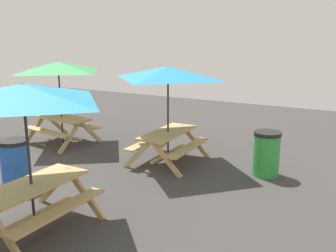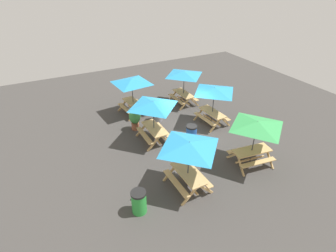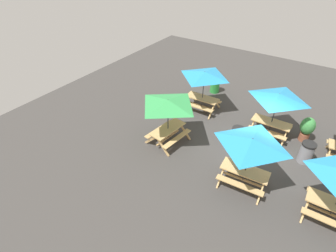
{
  "view_description": "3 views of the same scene",
  "coord_description": "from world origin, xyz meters",
  "px_view_note": "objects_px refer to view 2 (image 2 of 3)",
  "views": [
    {
      "loc": [
        3.81,
        6.28,
        2.95
      ],
      "look_at": [
        -3.67,
        2.05,
        0.9
      ],
      "focal_mm": 40.0,
      "sensor_mm": 36.0,
      "label": 1
    },
    {
      "loc": [
        -10.58,
        6.51,
        7.94
      ],
      "look_at": [
        -0.19,
        1.19,
        0.9
      ],
      "focal_mm": 28.0,
      "sensor_mm": 36.0,
      "label": 2
    },
    {
      "loc": [
        1.74,
        -9.48,
        8.0
      ],
      "look_at": [
        -3.67,
        -1.38,
        0.9
      ],
      "focal_mm": 28.0,
      "sensor_mm": 36.0,
      "label": 3
    }
  ],
  "objects_px": {
    "trash_bin_gray": "(158,113)",
    "potted_plant_0": "(135,118)",
    "picnic_table_5": "(153,107)",
    "picnic_table_1": "(189,149)",
    "picnic_table_3": "(184,76)",
    "picnic_table_0": "(132,84)",
    "trash_bin_blue": "(191,134)",
    "picnic_table_2": "(257,127)",
    "picnic_table_4": "(214,92)",
    "trash_bin_green": "(139,202)"
  },
  "relations": [
    {
      "from": "picnic_table_0",
      "to": "picnic_table_1",
      "type": "relative_size",
      "value": 1.2
    },
    {
      "from": "picnic_table_1",
      "to": "picnic_table_3",
      "type": "xyz_separation_m",
      "value": [
        7.02,
        -3.85,
        0.0
      ]
    },
    {
      "from": "picnic_table_0",
      "to": "picnic_table_3",
      "type": "relative_size",
      "value": 1.2
    },
    {
      "from": "picnic_table_5",
      "to": "trash_bin_gray",
      "type": "bearing_deg",
      "value": -30.21
    },
    {
      "from": "picnic_table_0",
      "to": "potted_plant_0",
      "type": "xyz_separation_m",
      "value": [
        -1.89,
        0.61,
        -1.27
      ]
    },
    {
      "from": "picnic_table_2",
      "to": "picnic_table_3",
      "type": "relative_size",
      "value": 1.0
    },
    {
      "from": "picnic_table_3",
      "to": "picnic_table_4",
      "type": "height_order",
      "value": "same"
    },
    {
      "from": "picnic_table_2",
      "to": "trash_bin_blue",
      "type": "bearing_deg",
      "value": -53.63
    },
    {
      "from": "picnic_table_2",
      "to": "picnic_table_5",
      "type": "bearing_deg",
      "value": -42.4
    },
    {
      "from": "picnic_table_2",
      "to": "picnic_table_3",
      "type": "height_order",
      "value": "same"
    },
    {
      "from": "picnic_table_0",
      "to": "trash_bin_green",
      "type": "bearing_deg",
      "value": 154.64
    },
    {
      "from": "picnic_table_1",
      "to": "trash_bin_green",
      "type": "bearing_deg",
      "value": 96.08
    },
    {
      "from": "picnic_table_4",
      "to": "potted_plant_0",
      "type": "xyz_separation_m",
      "value": [
        1.43,
        4.28,
        -1.27
      ]
    },
    {
      "from": "picnic_table_0",
      "to": "trash_bin_gray",
      "type": "distance_m",
      "value": 2.37
    },
    {
      "from": "picnic_table_4",
      "to": "picnic_table_5",
      "type": "xyz_separation_m",
      "value": [
        -0.08,
        3.79,
        0.0
      ]
    },
    {
      "from": "picnic_table_5",
      "to": "trash_bin_green",
      "type": "xyz_separation_m",
      "value": [
        -4.15,
        2.51,
        -1.49
      ]
    },
    {
      "from": "picnic_table_3",
      "to": "trash_bin_green",
      "type": "bearing_deg",
      "value": 138.98
    },
    {
      "from": "picnic_table_0",
      "to": "trash_bin_green",
      "type": "relative_size",
      "value": 2.87
    },
    {
      "from": "picnic_table_3",
      "to": "picnic_table_5",
      "type": "bearing_deg",
      "value": 130.06
    },
    {
      "from": "picnic_table_3",
      "to": "trash_bin_green",
      "type": "relative_size",
      "value": 2.38
    },
    {
      "from": "trash_bin_green",
      "to": "picnic_table_5",
      "type": "bearing_deg",
      "value": -31.14
    },
    {
      "from": "picnic_table_4",
      "to": "trash_bin_green",
      "type": "relative_size",
      "value": 2.38
    },
    {
      "from": "picnic_table_1",
      "to": "picnic_table_2",
      "type": "height_order",
      "value": "same"
    },
    {
      "from": "picnic_table_2",
      "to": "picnic_table_5",
      "type": "relative_size",
      "value": 1.0
    },
    {
      "from": "picnic_table_1",
      "to": "trash_bin_gray",
      "type": "distance_m",
      "value": 6.02
    },
    {
      "from": "picnic_table_3",
      "to": "trash_bin_green",
      "type": "height_order",
      "value": "picnic_table_3"
    },
    {
      "from": "picnic_table_3",
      "to": "trash_bin_blue",
      "type": "distance_m",
      "value": 4.86
    },
    {
      "from": "picnic_table_1",
      "to": "picnic_table_4",
      "type": "distance_m",
      "value": 5.62
    },
    {
      "from": "picnic_table_0",
      "to": "potted_plant_0",
      "type": "relative_size",
      "value": 2.23
    },
    {
      "from": "picnic_table_3",
      "to": "picnic_table_4",
      "type": "xyz_separation_m",
      "value": [
        -3.08,
        -0.16,
        0.0
      ]
    },
    {
      "from": "picnic_table_3",
      "to": "trash_bin_gray",
      "type": "height_order",
      "value": "picnic_table_3"
    },
    {
      "from": "picnic_table_0",
      "to": "trash_bin_blue",
      "type": "distance_m",
      "value": 4.94
    },
    {
      "from": "picnic_table_5",
      "to": "trash_bin_blue",
      "type": "relative_size",
      "value": 2.38
    },
    {
      "from": "picnic_table_4",
      "to": "picnic_table_5",
      "type": "height_order",
      "value": "same"
    },
    {
      "from": "picnic_table_4",
      "to": "trash_bin_green",
      "type": "distance_m",
      "value": 7.73
    },
    {
      "from": "trash_bin_green",
      "to": "picnic_table_4",
      "type": "bearing_deg",
      "value": -56.1
    },
    {
      "from": "picnic_table_1",
      "to": "picnic_table_5",
      "type": "distance_m",
      "value": 3.86
    },
    {
      "from": "trash_bin_blue",
      "to": "picnic_table_4",
      "type": "bearing_deg",
      "value": -62.09
    },
    {
      "from": "picnic_table_1",
      "to": "picnic_table_3",
      "type": "bearing_deg",
      "value": -30.11
    },
    {
      "from": "trash_bin_green",
      "to": "potted_plant_0",
      "type": "height_order",
      "value": "potted_plant_0"
    },
    {
      "from": "trash_bin_blue",
      "to": "picnic_table_2",
      "type": "bearing_deg",
      "value": -151.38
    },
    {
      "from": "picnic_table_4",
      "to": "picnic_table_0",
      "type": "bearing_deg",
      "value": 44.0
    },
    {
      "from": "picnic_table_5",
      "to": "potted_plant_0",
      "type": "bearing_deg",
      "value": 18.04
    },
    {
      "from": "picnic_table_0",
      "to": "trash_bin_blue",
      "type": "height_order",
      "value": "picnic_table_0"
    },
    {
      "from": "trash_bin_gray",
      "to": "potted_plant_0",
      "type": "distance_m",
      "value": 1.61
    },
    {
      "from": "trash_bin_blue",
      "to": "potted_plant_0",
      "type": "bearing_deg",
      "value": 40.41
    },
    {
      "from": "picnic_table_0",
      "to": "picnic_table_2",
      "type": "bearing_deg",
      "value": -163.08
    },
    {
      "from": "picnic_table_2",
      "to": "trash_bin_blue",
      "type": "distance_m",
      "value": 3.53
    },
    {
      "from": "picnic_table_1",
      "to": "picnic_table_4",
      "type": "height_order",
      "value": "same"
    },
    {
      "from": "trash_bin_blue",
      "to": "potted_plant_0",
      "type": "xyz_separation_m",
      "value": [
        2.55,
        2.17,
        0.23
      ]
    }
  ]
}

